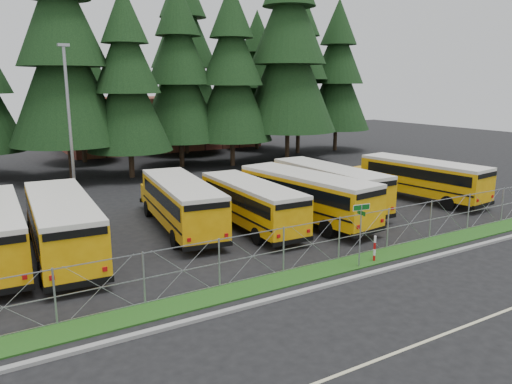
{
  "coord_description": "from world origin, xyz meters",
  "views": [
    {
      "loc": [
        -15.15,
        -17.34,
        7.88
      ],
      "look_at": [
        -2.34,
        4.0,
        2.33
      ],
      "focal_mm": 35.0,
      "sensor_mm": 36.0,
      "label": 1
    }
  ],
  "objects_px": {
    "bus_1": "(62,227)",
    "street_sign": "(361,222)",
    "bus_5": "(302,197)",
    "bus_3": "(180,205)",
    "bus_6": "(325,187)",
    "bus_east": "(418,180)",
    "bus_4": "(249,205)",
    "striped_bollard": "(375,249)",
    "light_standard": "(69,119)"
  },
  "relations": [
    {
      "from": "bus_east",
      "to": "bus_5",
      "type": "bearing_deg",
      "value": 175.02
    },
    {
      "from": "street_sign",
      "to": "bus_3",
      "type": "bearing_deg",
      "value": 115.41
    },
    {
      "from": "light_standard",
      "to": "striped_bollard",
      "type": "bearing_deg",
      "value": -63.54
    },
    {
      "from": "bus_1",
      "to": "bus_east",
      "type": "xyz_separation_m",
      "value": [
        22.83,
        -0.37,
        -0.08
      ]
    },
    {
      "from": "bus_4",
      "to": "bus_6",
      "type": "distance_m",
      "value": 6.32
    },
    {
      "from": "bus_3",
      "to": "bus_6",
      "type": "relative_size",
      "value": 0.99
    },
    {
      "from": "bus_east",
      "to": "street_sign",
      "type": "bearing_deg",
      "value": -155.21
    },
    {
      "from": "bus_3",
      "to": "bus_5",
      "type": "xyz_separation_m",
      "value": [
        6.6,
        -2.07,
        0.04
      ]
    },
    {
      "from": "light_standard",
      "to": "bus_6",
      "type": "bearing_deg",
      "value": -36.14
    },
    {
      "from": "bus_3",
      "to": "bus_5",
      "type": "height_order",
      "value": "bus_5"
    },
    {
      "from": "bus_1",
      "to": "bus_5",
      "type": "distance_m",
      "value": 12.89
    },
    {
      "from": "bus_1",
      "to": "bus_5",
      "type": "height_order",
      "value": "bus_1"
    },
    {
      "from": "bus_1",
      "to": "bus_east",
      "type": "height_order",
      "value": "bus_1"
    },
    {
      "from": "bus_3",
      "to": "bus_east",
      "type": "relative_size",
      "value": 1.01
    },
    {
      "from": "striped_bollard",
      "to": "bus_5",
      "type": "bearing_deg",
      "value": 80.81
    },
    {
      "from": "bus_1",
      "to": "bus_6",
      "type": "distance_m",
      "value": 15.85
    },
    {
      "from": "bus_6",
      "to": "striped_bollard",
      "type": "height_order",
      "value": "bus_6"
    },
    {
      "from": "street_sign",
      "to": "striped_bollard",
      "type": "relative_size",
      "value": 2.34
    },
    {
      "from": "bus_5",
      "to": "light_standard",
      "type": "relative_size",
      "value": 1.06
    },
    {
      "from": "bus_5",
      "to": "bus_east",
      "type": "relative_size",
      "value": 1.04
    },
    {
      "from": "bus_1",
      "to": "bus_6",
      "type": "height_order",
      "value": "bus_1"
    },
    {
      "from": "bus_5",
      "to": "striped_bollard",
      "type": "distance_m",
      "value": 7.16
    },
    {
      "from": "street_sign",
      "to": "striped_bollard",
      "type": "height_order",
      "value": "street_sign"
    },
    {
      "from": "bus_3",
      "to": "bus_5",
      "type": "relative_size",
      "value": 0.97
    },
    {
      "from": "bus_4",
      "to": "street_sign",
      "type": "distance_m",
      "value": 7.77
    },
    {
      "from": "bus_6",
      "to": "light_standard",
      "type": "distance_m",
      "value": 16.82
    },
    {
      "from": "bus_6",
      "to": "bus_east",
      "type": "height_order",
      "value": "bus_6"
    },
    {
      "from": "bus_1",
      "to": "light_standard",
      "type": "bearing_deg",
      "value": 79.49
    },
    {
      "from": "bus_3",
      "to": "bus_4",
      "type": "bearing_deg",
      "value": -18.35
    },
    {
      "from": "bus_1",
      "to": "street_sign",
      "type": "relative_size",
      "value": 3.86
    },
    {
      "from": "bus_5",
      "to": "street_sign",
      "type": "relative_size",
      "value": 3.81
    },
    {
      "from": "bus_east",
      "to": "striped_bollard",
      "type": "height_order",
      "value": "bus_east"
    },
    {
      "from": "bus_4",
      "to": "bus_5",
      "type": "relative_size",
      "value": 0.91
    },
    {
      "from": "bus_4",
      "to": "striped_bollard",
      "type": "relative_size",
      "value": 8.14
    },
    {
      "from": "bus_5",
      "to": "bus_4",
      "type": "bearing_deg",
      "value": 164.82
    },
    {
      "from": "bus_1",
      "to": "street_sign",
      "type": "bearing_deg",
      "value": -32.91
    },
    {
      "from": "bus_1",
      "to": "striped_bollard",
      "type": "height_order",
      "value": "bus_1"
    },
    {
      "from": "bus_east",
      "to": "bus_3",
      "type": "bearing_deg",
      "value": 167.01
    },
    {
      "from": "bus_east",
      "to": "striped_bollard",
      "type": "distance_m",
      "value": 13.36
    },
    {
      "from": "bus_5",
      "to": "light_standard",
      "type": "xyz_separation_m",
      "value": [
        -10.21,
        11.21,
        4.1
      ]
    },
    {
      "from": "bus_5",
      "to": "bus_6",
      "type": "bearing_deg",
      "value": 21.19
    },
    {
      "from": "bus_1",
      "to": "bus_4",
      "type": "distance_m",
      "value": 9.62
    },
    {
      "from": "bus_4",
      "to": "bus_east",
      "type": "bearing_deg",
      "value": 1.66
    },
    {
      "from": "striped_bollard",
      "to": "bus_east",
      "type": "bearing_deg",
      "value": 33.72
    },
    {
      "from": "bus_4",
      "to": "striped_bollard",
      "type": "height_order",
      "value": "bus_4"
    },
    {
      "from": "bus_3",
      "to": "bus_6",
      "type": "height_order",
      "value": "bus_6"
    },
    {
      "from": "bus_3",
      "to": "light_standard",
      "type": "bearing_deg",
      "value": 119.03
    },
    {
      "from": "bus_5",
      "to": "light_standard",
      "type": "distance_m",
      "value": 15.71
    },
    {
      "from": "bus_3",
      "to": "street_sign",
      "type": "relative_size",
      "value": 3.69
    },
    {
      "from": "bus_4",
      "to": "bus_3",
      "type": "bearing_deg",
      "value": 156.26
    }
  ]
}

